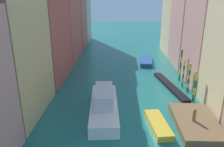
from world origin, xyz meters
name	(u,v)px	position (x,y,z in m)	size (l,w,h in m)	color
ground_plane	(124,72)	(0.00, 24.50, 0.00)	(154.00, 154.00, 0.00)	#1E6B66
building_left_2	(38,20)	(-13.18, 21.15, 9.32)	(7.44, 12.14, 18.61)	#B25147
building_left_3	(58,14)	(-13.18, 32.99, 9.12)	(7.44, 11.49, 18.22)	#B25147
building_left_4	(69,9)	(-13.18, 43.42, 9.41)	(7.44, 8.59, 18.79)	#B25147
building_left_5	(76,5)	(-13.18, 52.29, 9.98)	(7.44, 8.90, 19.94)	#BCB299
building_right_2	(216,40)	(13.18, 19.91, 6.63)	(7.44, 9.21, 13.24)	tan
building_right_3	(196,22)	(13.18, 29.51, 8.10)	(7.44, 9.21, 16.18)	tan
building_right_4	(182,23)	(13.18, 39.20, 6.74)	(7.44, 10.31, 13.46)	beige
waterfront_dock	(195,123)	(7.18, 7.52, 0.39)	(4.11, 7.36, 0.79)	brown
person_on_dock	(194,115)	(6.86, 7.28, 1.45)	(0.36, 0.36, 1.44)	olive
mooring_pole_0	(195,86)	(8.67, 13.21, 2.16)	(0.36, 0.36, 4.21)	#197247
mooring_pole_1	(189,77)	(8.81, 16.32, 2.13)	(0.34, 0.34, 4.16)	#197247
mooring_pole_2	(184,73)	(8.56, 18.13, 2.13)	(0.27, 0.27, 4.17)	#197247
mooring_pole_3	(181,64)	(8.80, 20.89, 2.59)	(0.30, 0.30, 5.09)	#197247
vaporetto_white	(104,104)	(-2.50, 9.95, 1.08)	(3.70, 10.51, 2.98)	white
gondola_black	(170,86)	(6.66, 17.75, 0.24)	(3.24, 10.71, 0.47)	black
motorboat_0	(146,61)	(4.49, 30.31, 0.38)	(2.79, 6.86, 0.77)	#234C93
motorboat_1	(158,124)	(3.23, 7.13, 0.33)	(2.36, 5.35, 0.67)	gold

